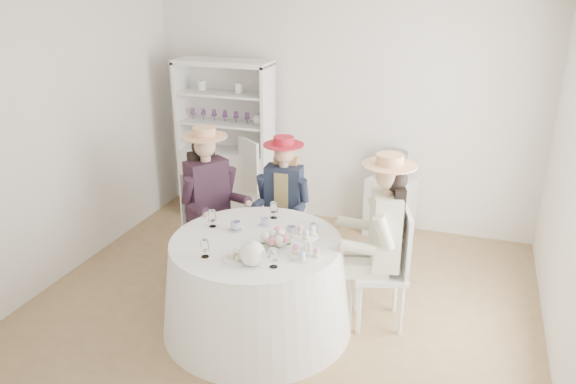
% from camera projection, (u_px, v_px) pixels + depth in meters
% --- Properties ---
extents(ground, '(4.50, 4.50, 0.00)m').
position_uv_depth(ground, '(285.00, 301.00, 5.21)').
color(ground, olive).
rests_on(ground, ground).
extents(wall_back, '(4.50, 0.00, 4.50)m').
position_uv_depth(wall_back, '(341.00, 111.00, 6.48)').
color(wall_back, silver).
rests_on(wall_back, ground).
extents(wall_front, '(4.50, 0.00, 4.50)m').
position_uv_depth(wall_front, '(159.00, 276.00, 2.95)').
color(wall_front, silver).
rests_on(wall_front, ground).
extents(wall_left, '(0.00, 4.50, 4.50)m').
position_uv_depth(wall_left, '(64.00, 139.00, 5.39)').
color(wall_left, silver).
rests_on(wall_left, ground).
extents(tea_table, '(1.61, 1.61, 0.81)m').
position_uv_depth(tea_table, '(257.00, 284.00, 4.71)').
color(tea_table, white).
rests_on(tea_table, ground).
extents(hutch, '(1.19, 0.57, 1.92)m').
position_uv_depth(hutch, '(228.00, 163.00, 6.84)').
color(hutch, silver).
rests_on(hutch, ground).
extents(side_table, '(0.58, 0.58, 0.69)m').
position_uv_depth(side_table, '(390.00, 207.00, 6.42)').
color(side_table, silver).
rests_on(side_table, ground).
extents(hatbox, '(0.32, 0.32, 0.31)m').
position_uv_depth(hatbox, '(393.00, 165.00, 6.24)').
color(hatbox, black).
rests_on(hatbox, side_table).
extents(guest_left, '(0.65, 0.61, 1.51)m').
position_uv_depth(guest_left, '(209.00, 195.00, 5.39)').
color(guest_left, silver).
rests_on(guest_left, ground).
extents(guest_mid, '(0.51, 0.53, 1.39)m').
position_uv_depth(guest_mid, '(283.00, 197.00, 5.51)').
color(guest_mid, silver).
rests_on(guest_mid, ground).
extents(guest_right, '(0.62, 0.58, 1.53)m').
position_uv_depth(guest_right, '(382.00, 232.00, 4.59)').
color(guest_right, silver).
rests_on(guest_right, ground).
extents(spare_chair, '(0.62, 0.62, 1.08)m').
position_uv_depth(spare_chair, '(258.00, 179.00, 6.60)').
color(spare_chair, silver).
rests_on(spare_chair, ground).
extents(teacup_a, '(0.12, 0.12, 0.08)m').
position_uv_depth(teacup_a, '(236.00, 227.00, 4.72)').
color(teacup_a, white).
rests_on(teacup_a, tea_table).
extents(teacup_b, '(0.08, 0.08, 0.06)m').
position_uv_depth(teacup_b, '(264.00, 222.00, 4.83)').
color(teacup_b, white).
rests_on(teacup_b, tea_table).
extents(teacup_c, '(0.11, 0.11, 0.07)m').
position_uv_depth(teacup_c, '(291.00, 231.00, 4.64)').
color(teacup_c, white).
rests_on(teacup_c, tea_table).
extents(flower_bowl, '(0.30, 0.30, 0.06)m').
position_uv_depth(flower_bowl, '(280.00, 241.00, 4.49)').
color(flower_bowl, white).
rests_on(flower_bowl, tea_table).
extents(flower_arrangement, '(0.18, 0.18, 0.07)m').
position_uv_depth(flower_arrangement, '(276.00, 237.00, 4.43)').
color(flower_arrangement, pink).
rests_on(flower_arrangement, tea_table).
extents(table_teapot, '(0.27, 0.19, 0.21)m').
position_uv_depth(table_teapot, '(253.00, 253.00, 4.17)').
color(table_teapot, white).
rests_on(table_teapot, tea_table).
extents(sandwich_plate, '(0.25, 0.25, 0.06)m').
position_uv_depth(sandwich_plate, '(238.00, 257.00, 4.28)').
color(sandwich_plate, white).
rests_on(sandwich_plate, tea_table).
extents(cupcake_stand, '(0.25, 0.25, 0.24)m').
position_uv_depth(cupcake_stand, '(306.00, 246.00, 4.28)').
color(cupcake_stand, white).
rests_on(cupcake_stand, tea_table).
extents(stemware_set, '(0.97, 0.94, 0.15)m').
position_uv_depth(stemware_set, '(256.00, 232.00, 4.54)').
color(stemware_set, white).
rests_on(stemware_set, tea_table).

